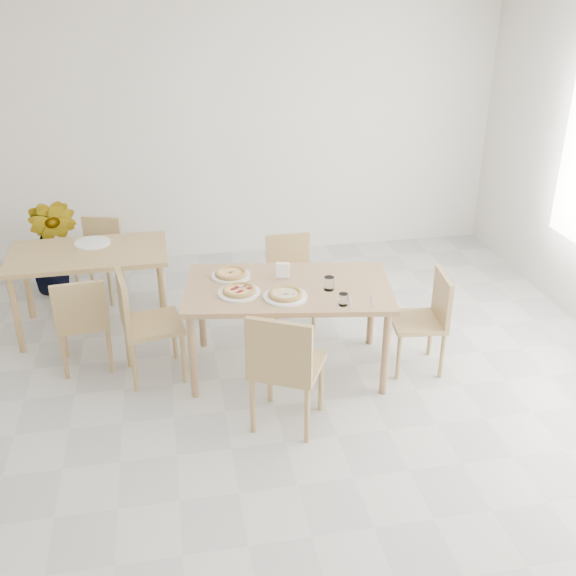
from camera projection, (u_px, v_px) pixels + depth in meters
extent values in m
plane|color=#BBBBB6|center=(285.00, 442.00, 4.70)|extent=(7.00, 7.00, 0.00)
plane|color=white|center=(284.00, 10.00, 3.48)|extent=(7.00, 7.00, 0.00)
plane|color=silver|center=(225.00, 131.00, 7.19)|extent=(6.00, 0.00, 6.00)
cube|color=tan|center=(288.00, 288.00, 5.25)|extent=(1.72, 1.14, 0.04)
cylinder|color=tan|center=(193.00, 357.00, 5.05)|extent=(0.06, 0.06, 0.71)
cylinder|color=tan|center=(385.00, 354.00, 5.09)|extent=(0.06, 0.06, 0.71)
cylinder|color=tan|center=(202.00, 309.00, 5.74)|extent=(0.06, 0.06, 0.71)
cylinder|color=tan|center=(371.00, 307.00, 5.78)|extent=(0.06, 0.06, 0.71)
cube|color=tan|center=(288.00, 365.00, 4.72)|extent=(0.62, 0.62, 0.04)
cube|color=tan|center=(279.00, 351.00, 4.44)|extent=(0.43, 0.25, 0.44)
cylinder|color=tan|center=(321.00, 384.00, 4.95)|extent=(0.04, 0.04, 0.45)
cylinder|color=tan|center=(270.00, 376.00, 5.05)|extent=(0.04, 0.04, 0.45)
cylinder|color=tan|center=(307.00, 415.00, 4.61)|extent=(0.04, 0.04, 0.45)
cylinder|color=tan|center=(253.00, 406.00, 4.71)|extent=(0.04, 0.04, 0.45)
cube|color=tan|center=(291.00, 283.00, 6.08)|extent=(0.40, 0.40, 0.04)
cube|color=tan|center=(288.00, 254.00, 6.15)|extent=(0.40, 0.04, 0.38)
cylinder|color=tan|center=(276.00, 315.00, 5.99)|extent=(0.03, 0.03, 0.39)
cylinder|color=tan|center=(314.00, 311.00, 6.05)|extent=(0.03, 0.03, 0.39)
cylinder|color=tan|center=(270.00, 298.00, 6.30)|extent=(0.03, 0.03, 0.39)
cylinder|color=tan|center=(306.00, 295.00, 6.35)|extent=(0.03, 0.03, 0.39)
cube|color=tan|center=(153.00, 324.00, 5.29)|extent=(0.51, 0.51, 0.04)
cube|color=tan|center=(123.00, 302.00, 5.13)|extent=(0.11, 0.45, 0.42)
cylinder|color=tan|center=(184.00, 358.00, 5.29)|extent=(0.04, 0.04, 0.43)
cylinder|color=tan|center=(174.00, 335.00, 5.61)|extent=(0.04, 0.04, 0.43)
cylinder|color=tan|center=(135.00, 367.00, 5.17)|extent=(0.04, 0.04, 0.43)
cylinder|color=tan|center=(128.00, 343.00, 5.50)|extent=(0.04, 0.04, 0.43)
cube|color=tan|center=(417.00, 322.00, 5.41)|extent=(0.45, 0.45, 0.04)
cube|color=tan|center=(442.00, 297.00, 5.33)|extent=(0.08, 0.41, 0.39)
cylinder|color=tan|center=(389.00, 335.00, 5.65)|extent=(0.04, 0.04, 0.40)
cylinder|color=tan|center=(399.00, 357.00, 5.33)|extent=(0.04, 0.04, 0.40)
cylinder|color=tan|center=(430.00, 334.00, 5.67)|extent=(0.04, 0.04, 0.40)
cylinder|color=tan|center=(442.00, 356.00, 5.36)|extent=(0.04, 0.04, 0.40)
cylinder|color=white|center=(231.00, 276.00, 5.39)|extent=(0.31, 0.31, 0.02)
cylinder|color=white|center=(285.00, 297.00, 5.05)|extent=(0.33, 0.33, 0.02)
cylinder|color=white|center=(239.00, 293.00, 5.11)|extent=(0.33, 0.33, 0.02)
cylinder|color=tan|center=(231.00, 274.00, 5.39)|extent=(0.28, 0.28, 0.01)
torus|color=tan|center=(231.00, 273.00, 5.38)|extent=(0.29, 0.29, 0.03)
cylinder|color=orange|center=(231.00, 273.00, 5.38)|extent=(0.22, 0.22, 0.01)
ellipsoid|color=#255413|center=(231.00, 272.00, 5.38)|extent=(0.05, 0.04, 0.01)
cylinder|color=tan|center=(285.00, 295.00, 5.05)|extent=(0.33, 0.33, 0.01)
torus|color=tan|center=(285.00, 294.00, 5.04)|extent=(0.33, 0.33, 0.03)
cylinder|color=beige|center=(285.00, 294.00, 5.04)|extent=(0.25, 0.25, 0.01)
cylinder|color=tan|center=(239.00, 291.00, 5.11)|extent=(0.33, 0.33, 0.01)
torus|color=tan|center=(239.00, 290.00, 5.10)|extent=(0.34, 0.34, 0.03)
cylinder|color=orange|center=(239.00, 290.00, 5.10)|extent=(0.25, 0.25, 0.01)
cylinder|color=white|center=(329.00, 283.00, 5.16)|extent=(0.08, 0.08, 0.10)
cylinder|color=white|center=(343.00, 299.00, 4.93)|extent=(0.07, 0.07, 0.09)
cube|color=silver|center=(283.00, 277.00, 5.37)|extent=(0.13, 0.08, 0.01)
cube|color=white|center=(283.00, 270.00, 5.34)|extent=(0.11, 0.07, 0.11)
cube|color=silver|center=(351.00, 302.00, 4.99)|extent=(0.05, 0.19, 0.01)
cube|color=silver|center=(373.00, 302.00, 4.99)|extent=(0.05, 0.18, 0.01)
cube|color=tan|center=(88.00, 254.00, 5.87)|extent=(1.37, 0.79, 0.04)
cylinder|color=tan|center=(16.00, 315.00, 5.65)|extent=(0.06, 0.06, 0.71)
cylinder|color=tan|center=(163.00, 302.00, 5.87)|extent=(0.06, 0.06, 0.71)
cylinder|color=tan|center=(27.00, 283.00, 6.21)|extent=(0.06, 0.06, 0.71)
cylinder|color=tan|center=(161.00, 272.00, 6.43)|extent=(0.06, 0.06, 0.71)
cube|color=tan|center=(83.00, 320.00, 5.44)|extent=(0.45, 0.45, 0.04)
cube|color=tan|center=(80.00, 306.00, 5.19)|extent=(0.41, 0.08, 0.39)
cylinder|color=tan|center=(108.00, 330.00, 5.73)|extent=(0.04, 0.04, 0.40)
cylinder|color=tan|center=(65.00, 336.00, 5.64)|extent=(0.04, 0.04, 0.40)
cylinder|color=tan|center=(110.00, 351.00, 5.43)|extent=(0.04, 0.04, 0.40)
cylinder|color=tan|center=(64.00, 357.00, 5.34)|extent=(0.04, 0.04, 0.40)
cube|color=tan|center=(98.00, 261.00, 6.58)|extent=(0.49, 0.49, 0.04)
cube|color=tan|center=(102.00, 235.00, 6.65)|extent=(0.38, 0.16, 0.37)
cylinder|color=tan|center=(78.00, 286.00, 6.54)|extent=(0.03, 0.03, 0.38)
cylinder|color=tan|center=(110.00, 288.00, 6.50)|extent=(0.03, 0.03, 0.38)
cylinder|color=tan|center=(91.00, 272.00, 6.84)|extent=(0.03, 0.03, 0.38)
cylinder|color=tan|center=(123.00, 274.00, 6.80)|extent=(0.03, 0.03, 0.38)
cylinder|color=white|center=(92.00, 243.00, 6.02)|extent=(0.32, 0.32, 0.02)
imported|color=#23691F|center=(52.00, 245.00, 6.66)|extent=(0.68, 0.62, 1.01)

